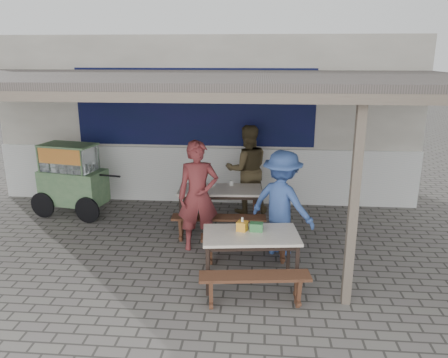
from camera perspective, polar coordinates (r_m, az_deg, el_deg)
ground at (r=6.93m, az=-5.71°, el=-10.91°), size 60.00×60.00×0.00m
back_wall at (r=9.81m, az=-2.18°, el=7.80°), size 9.00×1.28×3.50m
warung_roof at (r=7.07m, az=-4.85°, el=12.63°), size 9.00×4.21×2.81m
table_left at (r=8.01m, az=-0.50°, el=-1.80°), size 1.55×0.80×0.75m
bench_left_street at (r=7.53m, az=-0.68°, el=-5.68°), size 1.63×0.37×0.45m
bench_left_wall at (r=8.72m, az=-0.33°, el=-2.59°), size 1.63×0.37×0.45m
table_right at (r=6.09m, az=3.51°, el=-7.81°), size 1.39×0.90×0.75m
bench_right_street at (r=5.70m, az=4.02°, el=-13.39°), size 1.43×0.44×0.45m
bench_right_wall at (r=6.78m, az=2.99°, el=-8.32°), size 1.43×0.44×0.45m
vendor_cart at (r=9.14m, az=-19.27°, el=0.26°), size 1.86×0.95×1.44m
patron_street_side at (r=7.09m, az=-3.39°, el=-2.24°), size 0.74×0.56×1.82m
patron_wall_side at (r=8.75m, az=3.04°, el=1.26°), size 1.01×0.86×1.79m
patron_right_table at (r=6.95m, az=7.58°, el=-3.20°), size 1.27×1.14×1.71m
tissue_box at (r=6.13m, az=2.39°, el=-6.16°), size 0.17×0.17×0.13m
donation_box at (r=6.13m, az=4.26°, el=-6.27°), size 0.19×0.13×0.12m
condiment_jar at (r=8.19m, az=0.97°, el=-0.52°), size 0.08×0.08×0.08m
condiment_bowl at (r=8.12m, az=-1.55°, el=-0.84°), size 0.17×0.17×0.04m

